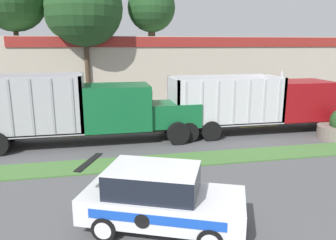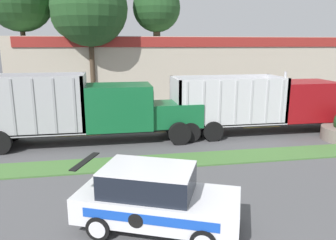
% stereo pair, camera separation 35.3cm
% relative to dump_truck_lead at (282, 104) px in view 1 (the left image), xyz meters
% --- Properties ---
extents(grass_verge, '(120.00, 1.65, 0.06)m').
position_rel_dump_truck_lead_xyz_m(grass_verge, '(-6.64, -3.80, -1.51)').
color(grass_verge, '#477538').
rests_on(grass_verge, ground_plane).
extents(centre_line_3, '(2.40, 0.14, 0.01)m').
position_rel_dump_truck_lead_xyz_m(centre_line_3, '(-11.63, 1.02, -1.53)').
color(centre_line_3, yellow).
rests_on(centre_line_3, ground_plane).
extents(centre_line_4, '(2.40, 0.14, 0.01)m').
position_rel_dump_truck_lead_xyz_m(centre_line_4, '(-6.23, 1.02, -1.53)').
color(centre_line_4, yellow).
rests_on(centre_line_4, ground_plane).
extents(centre_line_5, '(2.40, 0.14, 0.01)m').
position_rel_dump_truck_lead_xyz_m(centre_line_5, '(-0.83, 1.02, -1.53)').
color(centre_line_5, yellow).
rests_on(centre_line_5, ground_plane).
extents(dump_truck_lead, '(11.16, 2.75, 3.49)m').
position_rel_dump_truck_lead_xyz_m(dump_truck_lead, '(0.00, 0.00, 0.00)').
color(dump_truck_lead, black).
rests_on(dump_truck_lead, ground_plane).
extents(dump_truck_trail, '(12.95, 2.56, 3.49)m').
position_rel_dump_truck_lead_xyz_m(dump_truck_trail, '(-10.80, -0.40, 0.05)').
color(dump_truck_trail, black).
rests_on(dump_truck_trail, ground_plane).
extents(rally_car, '(4.70, 3.36, 1.77)m').
position_rel_dump_truck_lead_xyz_m(rally_car, '(-8.74, -8.80, -0.65)').
color(rally_car, white).
rests_on(rally_car, ground_plane).
extents(store_building_backdrop, '(33.53, 12.10, 5.50)m').
position_rel_dump_truck_lead_xyz_m(store_building_backdrop, '(-1.12, 16.32, 1.22)').
color(store_building_backdrop, '#BCB29E').
rests_on(store_building_backdrop, ground_plane).
extents(tree_behind_left, '(4.22, 4.22, 10.47)m').
position_rel_dump_truck_lead_xyz_m(tree_behind_left, '(-12.45, 13.54, 6.12)').
color(tree_behind_left, '#473828').
rests_on(tree_behind_left, ground_plane).
extents(tree_behind_centre, '(4.08, 4.08, 10.98)m').
position_rel_dump_truck_lead_xyz_m(tree_behind_centre, '(-5.58, 12.39, 6.66)').
color(tree_behind_centre, '#473828').
rests_on(tree_behind_centre, ground_plane).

